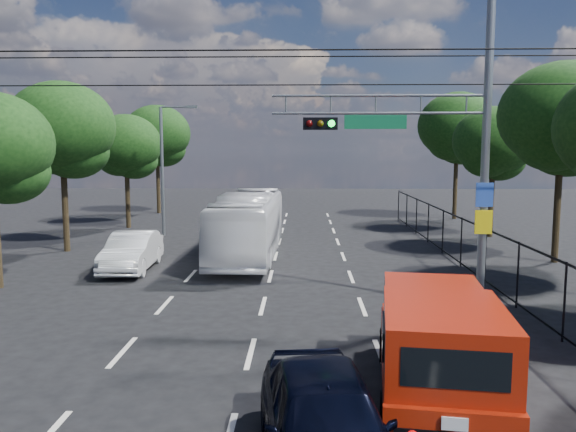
{
  "coord_description": "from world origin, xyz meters",
  "views": [
    {
      "loc": [
        1.21,
        -8.52,
        4.69
      ],
      "look_at": [
        0.78,
        7.53,
        2.8
      ],
      "focal_mm": 35.0,
      "sensor_mm": 36.0,
      "label": 1
    }
  ],
  "objects_px": {
    "signal_mast": "(444,131)",
    "white_bus": "(249,225)",
    "white_van": "(132,251)",
    "navy_hatchback": "(325,423)",
    "red_pickup": "(437,342)"
  },
  "relations": [
    {
      "from": "white_van",
      "to": "white_bus",
      "type": "bearing_deg",
      "value": 32.31
    },
    {
      "from": "red_pickup",
      "to": "signal_mast",
      "type": "bearing_deg",
      "value": 76.08
    },
    {
      "from": "white_bus",
      "to": "white_van",
      "type": "relative_size",
      "value": 2.27
    },
    {
      "from": "signal_mast",
      "to": "white_bus",
      "type": "height_order",
      "value": "signal_mast"
    },
    {
      "from": "navy_hatchback",
      "to": "white_van",
      "type": "xyz_separation_m",
      "value": [
        -7.04,
        13.78,
        -0.02
      ]
    },
    {
      "from": "signal_mast",
      "to": "white_bus",
      "type": "bearing_deg",
      "value": 129.07
    },
    {
      "from": "white_van",
      "to": "navy_hatchback",
      "type": "bearing_deg",
      "value": -65.47
    },
    {
      "from": "red_pickup",
      "to": "navy_hatchback",
      "type": "bearing_deg",
      "value": -130.86
    },
    {
      "from": "navy_hatchback",
      "to": "white_bus",
      "type": "xyz_separation_m",
      "value": [
        -2.73,
        16.78,
        0.65
      ]
    },
    {
      "from": "white_bus",
      "to": "navy_hatchback",
      "type": "bearing_deg",
      "value": -79.77
    },
    {
      "from": "white_bus",
      "to": "signal_mast",
      "type": "bearing_deg",
      "value": -49.95
    },
    {
      "from": "signal_mast",
      "to": "navy_hatchback",
      "type": "distance_m",
      "value": 10.56
    },
    {
      "from": "navy_hatchback",
      "to": "white_van",
      "type": "relative_size",
      "value": 1.0
    },
    {
      "from": "signal_mast",
      "to": "white_bus",
      "type": "relative_size",
      "value": 0.93
    },
    {
      "from": "red_pickup",
      "to": "white_bus",
      "type": "relative_size",
      "value": 0.57
    }
  ]
}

